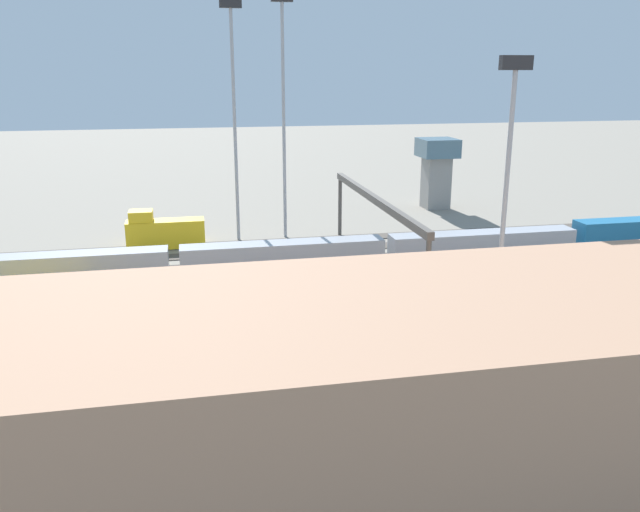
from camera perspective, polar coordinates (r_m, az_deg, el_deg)
ground_plane at (r=73.69m, az=-5.87°, el=-1.88°), size 400.00×400.00×0.00m
track_bed_0 at (r=88.01m, az=-6.90°, el=1.11°), size 140.00×2.80×0.12m
track_bed_1 at (r=83.21m, az=-6.60°, el=0.24°), size 140.00×2.80×0.12m
track_bed_2 at (r=78.42m, az=-6.26°, el=-0.73°), size 140.00×2.80×0.12m
track_bed_3 at (r=73.67m, az=-5.88°, el=-1.83°), size 140.00×2.80×0.12m
track_bed_4 at (r=68.95m, az=-5.44°, el=-3.08°), size 140.00×2.80×0.12m
track_bed_5 at (r=64.27m, az=-4.94°, el=-4.52°), size 140.00×2.80×0.12m
track_bed_6 at (r=59.65m, az=-4.35°, el=-6.18°), size 140.00×2.80×0.12m
train_on_track_5 at (r=65.42m, az=-26.02°, el=-3.83°), size 10.00×3.00×5.00m
train_on_track_0 at (r=87.31m, az=-13.59°, el=2.07°), size 10.00×3.00×5.00m
train_on_track_3 at (r=73.21m, az=-4.88°, el=-0.27°), size 114.80×3.06×4.40m
light_mast_0 at (r=87.53m, az=-7.60°, el=13.92°), size 2.80×0.70×31.23m
light_mast_2 at (r=88.59m, az=-3.25°, el=14.36°), size 2.80×0.70×32.12m
light_mast_3 at (r=59.10m, az=16.26°, el=8.48°), size 2.80×0.70×23.75m
signal_gantry at (r=74.37m, az=4.85°, el=4.42°), size 0.70×35.00×8.80m
maintenance_shed at (r=34.66m, az=-1.18°, el=-13.21°), size 59.35×16.72×11.29m
control_tower at (r=110.98m, az=10.21°, el=7.67°), size 6.00×6.00×11.64m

